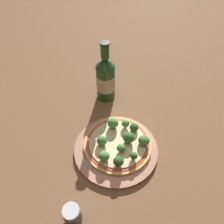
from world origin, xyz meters
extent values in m
plane|color=brown|center=(0.00, 0.00, 0.00)|extent=(3.00, 3.00, 0.00)
cylinder|color=tan|center=(0.00, -0.01, 0.01)|extent=(0.26, 0.26, 0.01)
cylinder|color=tan|center=(0.01, 0.00, 0.02)|extent=(0.21, 0.21, 0.01)
cylinder|color=#B74728|center=(0.01, 0.00, 0.02)|extent=(0.20, 0.20, 0.00)
cylinder|color=beige|center=(0.01, 0.00, 0.02)|extent=(0.18, 0.18, 0.00)
cylinder|color=#6B8E51|center=(0.07, -0.05, 0.03)|extent=(0.01, 0.01, 0.01)
ellipsoid|color=#477A33|center=(0.07, -0.05, 0.04)|extent=(0.03, 0.03, 0.03)
cylinder|color=#6B8E51|center=(-0.03, 0.02, 0.03)|extent=(0.01, 0.01, 0.01)
ellipsoid|color=#477A33|center=(-0.03, 0.02, 0.04)|extent=(0.03, 0.03, 0.03)
cylinder|color=#6B8E51|center=(0.03, 0.06, 0.03)|extent=(0.01, 0.01, 0.01)
ellipsoid|color=#568E3D|center=(0.03, 0.06, 0.05)|extent=(0.04, 0.04, 0.03)
cylinder|color=#6B8E51|center=(0.02, -0.07, 0.03)|extent=(0.01, 0.01, 0.01)
ellipsoid|color=#386628|center=(0.02, -0.07, 0.04)|extent=(0.02, 0.02, 0.02)
cylinder|color=#6B8E51|center=(0.04, -0.02, 0.03)|extent=(0.01, 0.01, 0.01)
ellipsoid|color=#386628|center=(0.04, -0.02, 0.05)|extent=(0.03, 0.03, 0.03)
cylinder|color=#6B8E51|center=(0.07, 0.04, 0.03)|extent=(0.01, 0.01, 0.01)
ellipsoid|color=#477A33|center=(0.07, 0.04, 0.04)|extent=(0.03, 0.03, 0.02)
cylinder|color=#6B8E51|center=(-0.06, -0.02, 0.03)|extent=(0.01, 0.01, 0.01)
ellipsoid|color=#568E3D|center=(-0.06, -0.02, 0.04)|extent=(0.03, 0.03, 0.03)
cylinder|color=#6B8E51|center=(0.08, 0.01, 0.03)|extent=(0.01, 0.01, 0.01)
ellipsoid|color=#2D5123|center=(0.08, 0.01, 0.04)|extent=(0.03, 0.03, 0.02)
cylinder|color=#6B8E51|center=(-0.03, -0.06, 0.03)|extent=(0.01, 0.01, 0.01)
ellipsoid|color=#2D5123|center=(-0.03, -0.06, 0.04)|extent=(0.03, 0.03, 0.02)
cylinder|color=#6B8E51|center=(0.00, -0.03, 0.03)|extent=(0.01, 0.01, 0.01)
ellipsoid|color=#477A33|center=(0.00, -0.03, 0.04)|extent=(0.03, 0.03, 0.02)
cylinder|color=#234C28|center=(0.11, 0.22, 0.07)|extent=(0.07, 0.07, 0.14)
cylinder|color=#C6B793|center=(0.11, 0.22, 0.07)|extent=(0.07, 0.07, 0.06)
cone|color=#234C28|center=(0.11, 0.22, 0.16)|extent=(0.07, 0.07, 0.03)
cylinder|color=#234C28|center=(0.11, 0.22, 0.20)|extent=(0.03, 0.03, 0.05)
cylinder|color=black|center=(0.11, 0.22, 0.23)|extent=(0.03, 0.03, 0.01)
cylinder|color=#4C4C51|center=(-0.21, -0.11, 0.03)|extent=(0.04, 0.04, 0.05)
cylinder|color=silver|center=(-0.21, -0.11, 0.06)|extent=(0.04, 0.04, 0.01)
camera|label=1|loc=(-0.23, -0.31, 0.59)|focal=35.00mm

